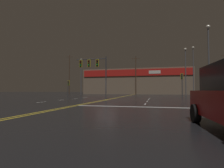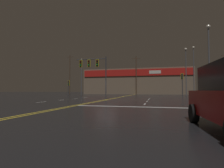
{
  "view_description": "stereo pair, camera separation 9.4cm",
  "coord_description": "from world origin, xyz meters",
  "views": [
    {
      "loc": [
        5.75,
        -20.12,
        1.13
      ],
      "look_at": [
        0.0,
        2.95,
        2.0
      ],
      "focal_mm": 28.0,
      "sensor_mm": 36.0,
      "label": 1
    },
    {
      "loc": [
        5.84,
        -20.09,
        1.13
      ],
      "look_at": [
        0.0,
        2.95,
        2.0
      ],
      "focal_mm": 28.0,
      "sensor_mm": 36.0,
      "label": 2
    }
  ],
  "objects": [
    {
      "name": "traffic_signal_corner_northwest",
      "position": [
        -10.59,
        10.48,
        2.22
      ],
      "size": [
        0.42,
        0.36,
        3.04
      ],
      "color": "#38383D",
      "rests_on": "ground"
    },
    {
      "name": "traffic_signal_median",
      "position": [
        -2.19,
        1.4,
        4.31
      ],
      "size": [
        4.17,
        0.36,
        5.51
      ],
      "color": "#38383D",
      "rests_on": "ground"
    },
    {
      "name": "utility_pole_row",
      "position": [
        -0.0,
        29.7,
        5.85
      ],
      "size": [
        45.92,
        0.26,
        12.28
      ],
      "color": "#4C3828",
      "rests_on": "ground"
    },
    {
      "name": "building_backdrop",
      "position": [
        0.0,
        35.05,
        3.81
      ],
      "size": [
        31.87,
        10.23,
        7.59
      ],
      "color": "#7A6651",
      "rests_on": "ground"
    },
    {
      "name": "ground_plane",
      "position": [
        0.0,
        0.0,
        0.0
      ],
      "size": [
        200.0,
        200.0,
        0.0
      ],
      "primitive_type": "plane",
      "color": "black"
    },
    {
      "name": "streetlight_near_left",
      "position": [
        -11.38,
        18.25,
        5.6
      ],
      "size": [
        0.56,
        0.56,
        8.66
      ],
      "color": "#59595E",
      "rests_on": "ground"
    },
    {
      "name": "streetlight_near_right",
      "position": [
        12.17,
        20.47,
        6.55
      ],
      "size": [
        0.56,
        0.56,
        10.4
      ],
      "color": "#59595E",
      "rests_on": "ground"
    },
    {
      "name": "streetlight_median_approach",
      "position": [
        12.94,
        6.36,
        6.47
      ],
      "size": [
        0.56,
        0.56,
        10.25
      ],
      "color": "#59595E",
      "rests_on": "ground"
    },
    {
      "name": "traffic_signal_corner_northeast",
      "position": [
        9.98,
        10.27,
        2.88
      ],
      "size": [
        0.42,
        0.36,
        3.92
      ],
      "color": "#38383D",
      "rests_on": "ground"
    },
    {
      "name": "road_markings",
      "position": [
        0.95,
        -1.56,
        0.0
      ],
      "size": [
        14.61,
        60.0,
        0.01
      ],
      "color": "gold",
      "rests_on": "ground"
    },
    {
      "name": "streetlight_far_left",
      "position": [
        14.32,
        23.5,
        7.07
      ],
      "size": [
        0.56,
        0.56,
        11.36
      ],
      "color": "#59595E",
      "rests_on": "ground"
    }
  ]
}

